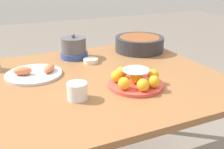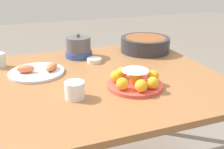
% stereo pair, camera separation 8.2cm
% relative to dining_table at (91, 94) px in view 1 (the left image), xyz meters
% --- Properties ---
extents(dining_table, '(1.35, 1.08, 0.77)m').
position_rel_dining_table_xyz_m(dining_table, '(0.00, 0.00, 0.00)').
color(dining_table, '#936038').
rests_on(dining_table, ground_plane).
extents(cake_plate, '(0.26, 0.26, 0.09)m').
position_rel_dining_table_xyz_m(cake_plate, '(0.17, -0.18, 0.13)').
color(cake_plate, '#E04C42').
rests_on(cake_plate, dining_table).
extents(serving_bowl, '(0.33, 0.33, 0.10)m').
position_rel_dining_table_xyz_m(serving_bowl, '(0.48, 0.33, 0.14)').
color(serving_bowl, '#2D2D33').
rests_on(serving_bowl, dining_table).
extents(sauce_bowl, '(0.09, 0.09, 0.03)m').
position_rel_dining_table_xyz_m(sauce_bowl, '(0.09, 0.23, 0.10)').
color(sauce_bowl, silver).
rests_on(sauce_bowl, dining_table).
extents(seafood_platter, '(0.29, 0.29, 0.06)m').
position_rel_dining_table_xyz_m(seafood_platter, '(-0.25, 0.16, 0.10)').
color(seafood_platter, silver).
rests_on(seafood_platter, dining_table).
extents(cup_near, '(0.09, 0.09, 0.07)m').
position_rel_dining_table_xyz_m(cup_near, '(-0.13, -0.20, 0.13)').
color(cup_near, white).
rests_on(cup_near, dining_table).
extents(warming_pot, '(0.17, 0.17, 0.15)m').
position_rel_dining_table_xyz_m(warming_pot, '(0.03, 0.37, 0.15)').
color(warming_pot, '#334C99').
rests_on(warming_pot, dining_table).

